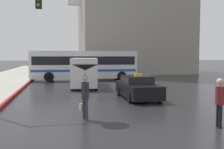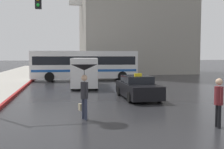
# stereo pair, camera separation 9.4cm
# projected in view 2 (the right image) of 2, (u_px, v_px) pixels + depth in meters

# --- Properties ---
(ground_plane) EXTENTS (300.00, 300.00, 0.00)m
(ground_plane) POSITION_uv_depth(u_px,v_px,m) (148.00, 142.00, 7.83)
(ground_plane) COLOR #262628
(taxi) EXTENTS (1.91, 4.32, 1.52)m
(taxi) POSITION_uv_depth(u_px,v_px,m) (138.00, 88.00, 15.78)
(taxi) COLOR black
(taxi) RESTS_ON ground_plane
(ambulance_van) EXTENTS (2.59, 5.74, 2.38)m
(ambulance_van) POSITION_uv_depth(u_px,v_px,m) (85.00, 71.00, 21.73)
(ambulance_van) COLOR silver
(ambulance_van) RESTS_ON ground_plane
(city_bus) EXTENTS (11.02, 2.91, 3.08)m
(city_bus) POSITION_uv_depth(u_px,v_px,m) (85.00, 64.00, 27.70)
(city_bus) COLOR silver
(city_bus) RESTS_ON ground_plane
(pedestrian_with_umbrella) EXTENTS (1.07, 1.07, 2.23)m
(pedestrian_with_umbrella) POSITION_uv_depth(u_px,v_px,m) (84.00, 75.00, 10.45)
(pedestrian_with_umbrella) COLOR #2D3347
(pedestrian_with_umbrella) RESTS_ON ground_plane
(pedestrian_man) EXTENTS (0.35, 0.46, 1.77)m
(pedestrian_man) POSITION_uv_depth(u_px,v_px,m) (219.00, 98.00, 9.29)
(pedestrian_man) COLOR black
(pedestrian_man) RESTS_ON ground_plane
(traffic_light) EXTENTS (2.88, 0.38, 5.83)m
(traffic_light) POSITION_uv_depth(u_px,v_px,m) (2.00, 24.00, 11.78)
(traffic_light) COLOR black
(traffic_light) RESTS_ON ground_plane
(monument_cross) EXTENTS (6.44, 0.90, 14.64)m
(monument_cross) POSITION_uv_depth(u_px,v_px,m) (91.00, 18.00, 39.27)
(monument_cross) COLOR white
(monument_cross) RESTS_ON ground_plane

